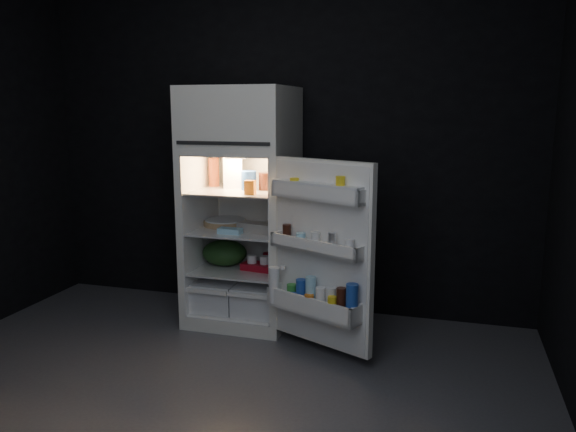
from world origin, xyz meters
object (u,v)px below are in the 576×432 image
(egg_carton, at_px, (257,228))
(yogurt_tray, at_px, (259,267))
(milk_jug, at_px, (233,172))
(fridge_door, at_px, (320,258))
(refrigerator, at_px, (243,198))

(egg_carton, height_order, yogurt_tray, egg_carton)
(milk_jug, bearing_deg, fridge_door, -55.13)
(egg_carton, relative_size, yogurt_tray, 1.10)
(fridge_door, height_order, milk_jug, fridge_door)
(egg_carton, distance_m, yogurt_tray, 0.31)
(refrigerator, xyz_separation_m, egg_carton, (0.15, -0.13, -0.19))
(fridge_door, height_order, yogurt_tray, fridge_door)
(refrigerator, bearing_deg, milk_jug, 160.18)
(fridge_door, bearing_deg, milk_jug, 145.12)
(refrigerator, relative_size, egg_carton, 6.24)
(yogurt_tray, bearing_deg, fridge_door, -30.43)
(milk_jug, height_order, egg_carton, milk_jug)
(milk_jug, distance_m, yogurt_tray, 0.75)
(fridge_door, xyz_separation_m, yogurt_tray, (-0.57, 0.45, -0.23))
(refrigerator, xyz_separation_m, milk_jug, (-0.09, 0.03, 0.19))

